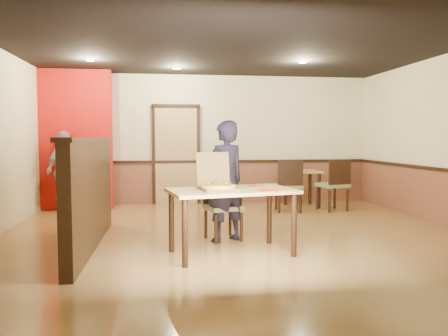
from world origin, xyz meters
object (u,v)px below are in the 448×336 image
Objects in this scene: main_table at (231,198)px; pizza_box at (218,185)px; condiment at (296,167)px; diner at (225,181)px; side_chair_left at (289,184)px; side_table at (302,179)px; passerby at (63,171)px; side_chair_right at (335,183)px; diner_chair at (221,203)px.

main_table is 0.25m from pizza_box.
pizza_box reaches higher than condiment.
main_table is at bearing -118.15° from condiment.
diner is 2.96× the size of pizza_box.
side_chair_left is 1.32× the size of side_table.
passerby is (-4.34, 0.63, 0.24)m from side_chair_left.
side_chair_right is 0.92m from condiment.
diner reaches higher than side_table.
side_chair_right reaches higher than main_table.
pizza_box is (-0.15, -0.87, 0.36)m from diner_chair.
diner_chair is 0.95m from pizza_box.
condiment is at bearing 49.88° from pizza_box.
diner_chair is at bearing -127.23° from side_table.
diner_chair is 3.33m from condiment.
condiment is at bearing -151.62° from diner.
side_chair_right is at bearing 23.55° from diner_chair.
diner_chair reaches higher than side_table.
side_table is 4.80m from passerby.
side_chair_right is (2.50, 2.06, 0.05)m from diner_chair.
side_chair_left is at bearing -13.65° from side_chair_right.
diner_chair is at bearing -125.28° from condiment.
diner_chair is 1.65× the size of pizza_box.
passerby is at bearing 116.14° from pizza_box.
side_chair_left is at bearing -117.27° from condiment.
side_chair_left is at bearing -75.72° from passerby.
pizza_box is at bearing -178.79° from main_table.
passerby is (-4.79, 0.00, 0.21)m from side_table.
diner is 0.75m from pizza_box.
main_table is at bearing -104.41° from diner_chair.
pizza_box reaches higher than diner_chair.
condiment is at bearing -61.26° from side_chair_right.
passerby reaches higher than condiment.
main_table is at bearing 67.71° from side_chair_left.
diner_chair is at bearing -104.76° from diner.
side_chair_right is 6.46× the size of condiment.
passerby is at bearing -179.76° from condiment.
diner reaches higher than diner_chair.
main_table is 1.62× the size of side_chair_right.
diner_chair is at bearing -111.68° from passerby.
side_table is 3.47m from diner.
side_table is at bearing 48.73° from main_table.
diner reaches higher than condiment.
side_chair_right is 0.65× the size of passerby.
side_chair_left is 0.60× the size of diner.
condiment is (0.33, 0.65, 0.29)m from side_chair_left.
pizza_box is (2.60, -3.56, 0.08)m from passerby.
diner_chair reaches higher than main_table.
diner_chair reaches higher than condiment.
pizza_box is at bearing -115.84° from diner_chair.
main_table is 3.28m from side_chair_left.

